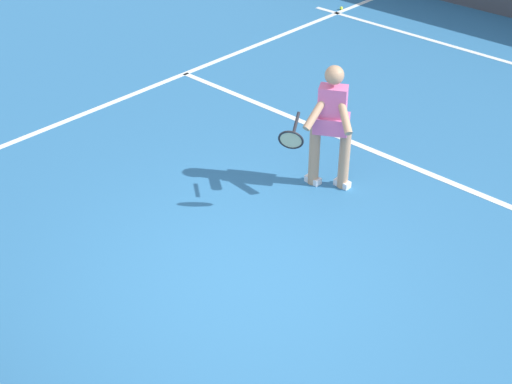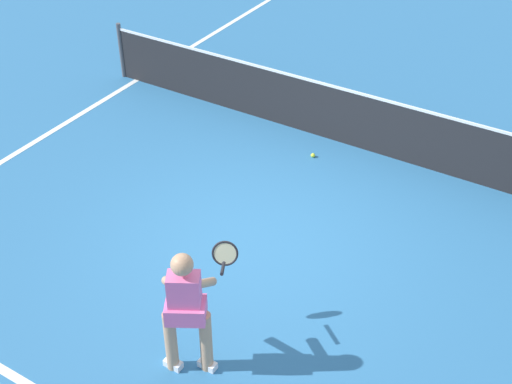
{
  "view_description": "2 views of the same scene",
  "coord_description": "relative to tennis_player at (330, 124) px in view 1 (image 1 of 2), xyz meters",
  "views": [
    {
      "loc": [
        -3.91,
        3.98,
        4.67
      ],
      "look_at": [
        0.14,
        -0.36,
        0.82
      ],
      "focal_mm": 50.19,
      "sensor_mm": 36.0,
      "label": 1
    },
    {
      "loc": [
        3.57,
        -5.73,
        5.75
      ],
      "look_at": [
        0.14,
        -0.12,
        0.97
      ],
      "focal_mm": 48.36,
      "sensor_mm": 36.0,
      "label": 2
    }
  ],
  "objects": [
    {
      "name": "sideline_right_marking",
      "position": [
        3.76,
        1.98,
        -0.84
      ],
      "size": [
        0.1,
        17.14,
        0.01
      ],
      "primitive_type": "cube",
      "color": "white",
      "rests_on": "ground"
    },
    {
      "name": "ground_plane",
      "position": [
        -0.48,
        1.98,
        -0.85
      ],
      "size": [
        24.88,
        24.88,
        0.0
      ],
      "primitive_type": "plane",
      "color": "teal"
    },
    {
      "name": "service_line_marking",
      "position": [
        -0.48,
        -1.09,
        -0.84
      ],
      "size": [
        8.49,
        0.1,
        0.01
      ],
      "primitive_type": "cube",
      "color": "white",
      "rests_on": "ground"
    },
    {
      "name": "tennis_ball_near",
      "position": [
        3.83,
        -5.32,
        -0.81
      ],
      "size": [
        0.07,
        0.07,
        0.07
      ],
      "primitive_type": "sphere",
      "color": "#D1E533",
      "rests_on": "ground"
    },
    {
      "name": "tennis_player",
      "position": [
        0.0,
        0.0,
        0.0
      ],
      "size": [
        0.68,
        1.14,
        1.55
      ],
      "color": "tan",
      "rests_on": "ground"
    }
  ]
}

